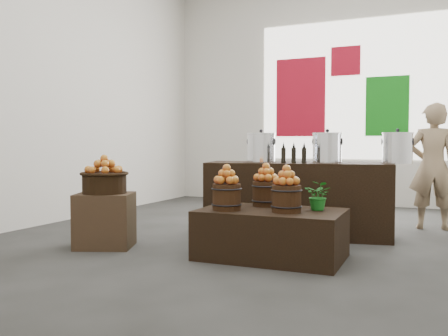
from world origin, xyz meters
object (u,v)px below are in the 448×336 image
at_px(crate, 105,220).
at_px(stock_pot_center, 327,149).
at_px(display_table, 271,234).
at_px(counter, 297,199).
at_px(stock_pot_right, 397,149).
at_px(stock_pot_left, 261,148).
at_px(wicker_basket, 104,183).
at_px(shopper, 432,166).

distance_m(crate, stock_pot_center, 2.59).
height_order(crate, stock_pot_center, stock_pot_center).
relative_size(display_table, counter, 0.63).
distance_m(crate, display_table, 1.76).
xyz_separation_m(counter, stock_pot_right, (1.08, 0.22, 0.59)).
xyz_separation_m(stock_pot_left, stock_pot_center, (0.75, 0.16, 0.00)).
xyz_separation_m(wicker_basket, stock_pot_right, (2.72, 1.67, 0.35)).
relative_size(stock_pot_center, shopper, 0.20).
distance_m(stock_pot_left, stock_pot_right, 1.53).
distance_m(stock_pot_left, stock_pot_center, 0.76).
height_order(stock_pot_center, shopper, shopper).
bearing_deg(shopper, display_table, 51.63).
bearing_deg(crate, stock_pot_right, 31.56).
height_order(crate, display_table, crate).
bearing_deg(counter, shopper, 27.59).
relative_size(display_table, stock_pot_center, 4.10).
height_order(stock_pot_right, shopper, shopper).
bearing_deg(stock_pot_center, stock_pot_right, 11.75).
xyz_separation_m(wicker_basket, shopper, (3.05, 2.60, 0.12)).
height_order(stock_pot_left, stock_pot_center, same).
distance_m(display_table, stock_pot_center, 1.51).
xyz_separation_m(display_table, stock_pot_center, (0.23, 1.26, 0.79)).
xyz_separation_m(crate, stock_pot_right, (2.72, 1.67, 0.74)).
bearing_deg(display_table, crate, -173.50).
distance_m(counter, stock_pot_center, 0.68).
bearing_deg(stock_pot_left, stock_pot_right, 11.75).
xyz_separation_m(crate, shopper, (3.05, 2.60, 0.51)).
xyz_separation_m(stock_pot_left, stock_pot_right, (1.50, 0.31, 0.00)).
bearing_deg(display_table, stock_pot_right, 53.46).
height_order(display_table, shopper, shopper).
bearing_deg(stock_pot_left, display_table, -65.00).
bearing_deg(shopper, wicker_basket, 31.31).
distance_m(display_table, stock_pot_left, 1.45).
xyz_separation_m(wicker_basket, counter, (1.64, 1.45, -0.24)).
xyz_separation_m(counter, stock_pot_center, (0.33, 0.07, 0.59)).
height_order(display_table, stock_pot_right, stock_pot_right).
relative_size(crate, stock_pot_left, 1.74).
relative_size(wicker_basket, display_table, 0.34).
bearing_deg(stock_pot_center, stock_pot_left, -168.25).
distance_m(crate, stock_pot_right, 3.28).
relative_size(crate, shopper, 0.36).
bearing_deg(counter, crate, -150.40).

